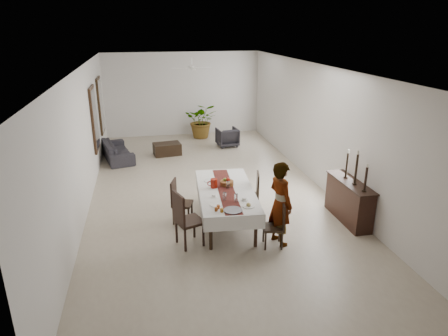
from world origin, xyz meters
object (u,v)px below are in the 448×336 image
at_px(red_pitcher, 214,183).
at_px(sofa, 117,151).
at_px(sideboard_body, 349,202).
at_px(woman, 280,204).
at_px(dining_table_top, 226,191).

bearing_deg(red_pitcher, sofa, 115.61).
bearing_deg(sideboard_body, woman, -160.88).
distance_m(red_pitcher, sideboard_body, 3.03).
xyz_separation_m(sideboard_body, sofa, (-5.26, 5.51, -0.16)).
distance_m(dining_table_top, woman, 1.41).
relative_size(sideboard_body, sofa, 0.76).
xyz_separation_m(woman, sideboard_body, (1.84, 0.64, -0.41)).
xyz_separation_m(dining_table_top, sofa, (-2.57, 5.04, -0.44)).
bearing_deg(woman, sofa, 12.22).
distance_m(dining_table_top, sofa, 5.67).
xyz_separation_m(dining_table_top, sideboard_body, (2.69, -0.48, -0.28)).
height_order(dining_table_top, sofa, dining_table_top).
height_order(sideboard_body, sofa, sideboard_body).
relative_size(woman, sofa, 0.88).
bearing_deg(sofa, sideboard_body, -149.24).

